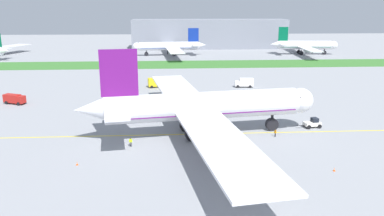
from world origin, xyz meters
name	(u,v)px	position (x,y,z in m)	size (l,w,h in m)	color
ground_plane	(198,134)	(0.00, 0.00, 0.00)	(600.00, 600.00, 0.00)	gray
apron_taxi_line	(198,134)	(0.00, 0.13, 0.00)	(280.00, 0.36, 0.01)	yellow
grass_median_strip	(181,64)	(0.00, 99.56, 0.05)	(320.00, 24.00, 0.10)	#38722D
airliner_foreground	(201,107)	(0.56, -0.60, 6.12)	(49.24, 77.33, 18.05)	white
pushback_tug	(313,123)	(25.57, 3.13, 0.97)	(5.50, 2.79, 2.15)	white
ground_crew_wingwalker_port	(275,132)	(15.67, -2.58, 0.97)	(0.35, 0.54, 1.59)	black
ground_crew_marshaller_front	(131,141)	(-13.24, -6.43, 1.07)	(0.62, 0.27, 1.77)	black
traffic_cone_near_nose	(334,169)	(20.63, -19.73, 0.28)	(0.36, 0.36, 0.58)	#F2590C
traffic_cone_port_wing	(77,164)	(-21.42, -14.70, 0.28)	(0.36, 0.36, 0.58)	#F2590C
service_truck_baggage_loader	(14,99)	(-47.86, 28.65, 1.46)	(6.51, 4.38, 2.59)	#B21E19
service_truck_fuel_bowser	(156,82)	(-10.16, 48.53, 1.64)	(5.39, 3.30, 3.09)	yellow
service_truck_catering_van	(245,82)	(19.12, 46.88, 1.60)	(6.17, 2.85, 2.99)	white
parked_airliner_far_centre	(170,46)	(-4.88, 133.47, 4.93)	(39.96, 62.54, 14.55)	white
parked_airliner_far_right	(304,45)	(68.97, 132.87, 5.09)	(37.23, 57.25, 15.03)	white
terminal_building	(209,34)	(20.48, 170.82, 9.00)	(96.89, 20.00, 18.00)	gray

